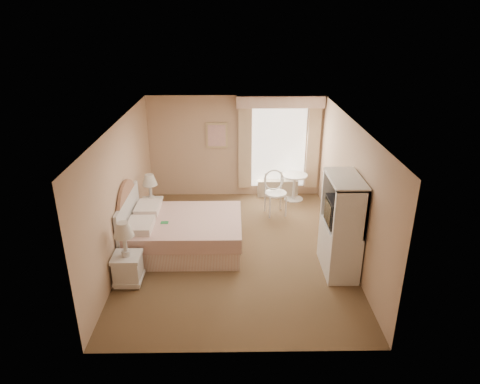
{
  "coord_description": "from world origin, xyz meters",
  "views": [
    {
      "loc": [
        -0.04,
        -7.27,
        4.27
      ],
      "look_at": [
        0.07,
        0.3,
        1.09
      ],
      "focal_mm": 32.0,
      "sensor_mm": 36.0,
      "label": 1
    }
  ],
  "objects_px": {
    "bed": "(179,232)",
    "nightstand_near": "(127,261)",
    "round_table": "(294,183)",
    "nightstand_far": "(152,205)",
    "cafe_chair": "(275,189)",
    "armoire": "(341,233)"
  },
  "relations": [
    {
      "from": "cafe_chair",
      "to": "armoire",
      "type": "relative_size",
      "value": 0.57
    },
    {
      "from": "nightstand_near",
      "to": "armoire",
      "type": "distance_m",
      "value": 3.68
    },
    {
      "from": "bed",
      "to": "nightstand_near",
      "type": "bearing_deg",
      "value": -122.45
    },
    {
      "from": "bed",
      "to": "nightstand_far",
      "type": "xyz_separation_m",
      "value": [
        -0.72,
        1.18,
        0.05
      ]
    },
    {
      "from": "nightstand_near",
      "to": "cafe_chair",
      "type": "bearing_deg",
      "value": 45.33
    },
    {
      "from": "bed",
      "to": "cafe_chair",
      "type": "distance_m",
      "value": 2.58
    },
    {
      "from": "nightstand_far",
      "to": "round_table",
      "type": "bearing_deg",
      "value": 19.92
    },
    {
      "from": "cafe_chair",
      "to": "nightstand_far",
      "type": "bearing_deg",
      "value": 175.92
    },
    {
      "from": "nightstand_near",
      "to": "cafe_chair",
      "type": "height_order",
      "value": "nightstand_near"
    },
    {
      "from": "nightstand_far",
      "to": "round_table",
      "type": "xyz_separation_m",
      "value": [
        3.27,
        1.18,
        0.02
      ]
    },
    {
      "from": "armoire",
      "to": "cafe_chair",
      "type": "bearing_deg",
      "value": 111.41
    },
    {
      "from": "round_table",
      "to": "bed",
      "type": "bearing_deg",
      "value": -137.08
    },
    {
      "from": "round_table",
      "to": "armoire",
      "type": "xyz_separation_m",
      "value": [
        0.38,
        -3.12,
        0.3
      ]
    },
    {
      "from": "bed",
      "to": "armoire",
      "type": "xyz_separation_m",
      "value": [
        2.93,
        -0.76,
        0.37
      ]
    },
    {
      "from": "bed",
      "to": "round_table",
      "type": "relative_size",
      "value": 3.33
    },
    {
      "from": "nightstand_near",
      "to": "nightstand_far",
      "type": "distance_m",
      "value": 2.32
    },
    {
      "from": "bed",
      "to": "armoire",
      "type": "height_order",
      "value": "armoire"
    },
    {
      "from": "nightstand_far",
      "to": "cafe_chair",
      "type": "bearing_deg",
      "value": 9.06
    },
    {
      "from": "nightstand_near",
      "to": "round_table",
      "type": "xyz_separation_m",
      "value": [
        3.27,
        3.5,
        0.01
      ]
    },
    {
      "from": "bed",
      "to": "nightstand_near",
      "type": "xyz_separation_m",
      "value": [
        -0.72,
        -1.14,
        0.06
      ]
    },
    {
      "from": "bed",
      "to": "nightstand_far",
      "type": "bearing_deg",
      "value": 121.47
    },
    {
      "from": "cafe_chair",
      "to": "round_table",
      "type": "bearing_deg",
      "value": 40.79
    }
  ]
}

